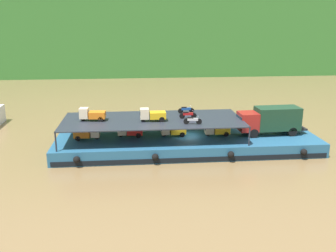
{
  "coord_description": "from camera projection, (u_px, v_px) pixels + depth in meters",
  "views": [
    {
      "loc": [
        -5.79,
        -38.95,
        13.84
      ],
      "look_at": [
        -2.12,
        0.0,
        2.7
      ],
      "focal_mm": 39.76,
      "sensor_mm": 36.0,
      "label": 1
    }
  ],
  "objects": [
    {
      "name": "mini_truck_lower_mid",
      "position": [
        173.0,
        130.0,
        40.98
      ],
      "size": [
        2.8,
        1.3,
        1.38
      ],
      "color": "gold",
      "rests_on": "cargo_barge"
    },
    {
      "name": "cargo_barge",
      "position": [
        187.0,
        142.0,
        41.37
      ],
      "size": [
        28.6,
        9.28,
        1.5
      ],
      "color": "#23567A",
      "rests_on": "ground"
    },
    {
      "name": "covered_lorry",
      "position": [
        270.0,
        120.0,
        41.33
      ],
      "size": [
        7.92,
        2.55,
        3.1
      ],
      "color": "maroon",
      "rests_on": "cargo_barge"
    },
    {
      "name": "mini_truck_lower_fore",
      "position": [
        217.0,
        130.0,
        41.16
      ],
      "size": [
        2.76,
        1.24,
        1.38
      ],
      "color": "gold",
      "rests_on": "cargo_barge"
    },
    {
      "name": "ground_plane",
      "position": [
        187.0,
        149.0,
        41.6
      ],
      "size": [
        400.0,
        400.0,
        0.0
      ],
      "primitive_type": "plane",
      "color": "brown"
    },
    {
      "name": "motorcycle_upper_port",
      "position": [
        193.0,
        120.0,
        38.27
      ],
      "size": [
        1.9,
        0.55,
        0.87
      ],
      "color": "black",
      "rests_on": "cargo_rack"
    },
    {
      "name": "motorcycle_upper_stbd",
      "position": [
        186.0,
        110.0,
        42.82
      ],
      "size": [
        1.9,
        0.55,
        0.87
      ],
      "color": "black",
      "rests_on": "cargo_rack"
    },
    {
      "name": "mini_truck_upper_mid",
      "position": [
        152.0,
        115.0,
        39.46
      ],
      "size": [
        2.75,
        1.22,
        1.38
      ],
      "color": "gold",
      "rests_on": "cargo_rack"
    },
    {
      "name": "motorcycle_upper_centre",
      "position": [
        188.0,
        115.0,
        40.53
      ],
      "size": [
        1.9,
        0.55,
        0.87
      ],
      "color": "black",
      "rests_on": "cargo_rack"
    },
    {
      "name": "mini_truck_lower_stern",
      "position": [
        87.0,
        133.0,
        39.84
      ],
      "size": [
        2.76,
        1.24,
        1.38
      ],
      "color": "orange",
      "rests_on": "cargo_barge"
    },
    {
      "name": "mini_truck_lower_aft",
      "position": [
        130.0,
        131.0,
        40.76
      ],
      "size": [
        2.77,
        1.25,
        1.38
      ],
      "color": "red",
      "rests_on": "cargo_barge"
    },
    {
      "name": "mini_truck_upper_stern",
      "position": [
        92.0,
        114.0,
        39.63
      ],
      "size": [
        2.8,
        1.3,
        1.38
      ],
      "color": "orange",
      "rests_on": "cargo_rack"
    },
    {
      "name": "cargo_rack",
      "position": [
        153.0,
        120.0,
        40.32
      ],
      "size": [
        19.4,
        7.93,
        2.0
      ],
      "color": "#232833",
      "rests_on": "cargo_barge"
    }
  ]
}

